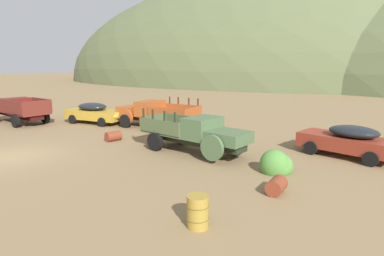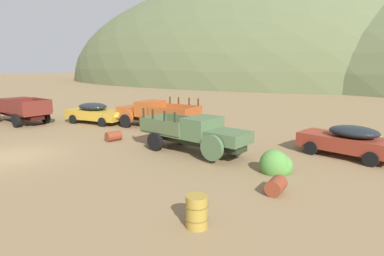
{
  "view_description": "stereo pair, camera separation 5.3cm",
  "coord_description": "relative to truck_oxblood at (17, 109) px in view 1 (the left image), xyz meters",
  "views": [
    {
      "loc": [
        15.44,
        -8.42,
        4.41
      ],
      "look_at": [
        6.73,
        5.87,
        1.13
      ],
      "focal_mm": 30.11,
      "sensor_mm": 36.0,
      "label": 1
    },
    {
      "loc": [
        15.49,
        -8.39,
        4.41
      ],
      "look_at": [
        6.73,
        5.87,
        1.13
      ],
      "focal_mm": 30.11,
      "sensor_mm": 36.0,
      "label": 2
    }
  ],
  "objects": [
    {
      "name": "oil_drum_spare",
      "position": [
        21.62,
        -3.58,
        -0.73
      ],
      "size": [
        0.58,
        0.84,
        0.58
      ],
      "color": "brown",
      "rests_on": "ground"
    },
    {
      "name": "ground_plane",
      "position": [
        9.18,
        -5.73,
        -1.02
      ],
      "size": [
        300.0,
        300.0,
        0.0
      ],
      "primitive_type": "plane",
      "color": "olive"
    },
    {
      "name": "truck_weathered_green",
      "position": [
        16.8,
        -0.51,
        -0.0
      ],
      "size": [
        6.21,
        2.93,
        2.16
      ],
      "rotation": [
        0.0,
        0.0,
        -0.16
      ],
      "color": "#232B1B",
      "rests_on": "ground"
    },
    {
      "name": "car_mustard",
      "position": [
        5.71,
        2.87,
        -0.2
      ],
      "size": [
        5.05,
        2.39,
        1.57
      ],
      "rotation": [
        0.0,
        0.0,
        0.09
      ],
      "color": "#B28928",
      "rests_on": "ground"
    },
    {
      "name": "truck_oxblood",
      "position": [
        0.0,
        0.0,
        0.0
      ],
      "size": [
        6.16,
        3.01,
        1.91
      ],
      "rotation": [
        0.0,
        0.0,
        3.02
      ],
      "color": "black",
      "rests_on": "ground"
    },
    {
      "name": "car_rust_red",
      "position": [
        23.01,
        2.84,
        -0.2
      ],
      "size": [
        4.96,
        2.85,
        1.57
      ],
      "rotation": [
        0.0,
        0.0,
        2.9
      ],
      "color": "maroon",
      "rests_on": "ground"
    },
    {
      "name": "hill_distant",
      "position": [
        -8.35,
        67.21,
        -1.02
      ],
      "size": [
        111.75,
        65.0,
        50.61
      ],
      "primitive_type": "ellipsoid",
      "color": "#56603D",
      "rests_on": "ground"
    },
    {
      "name": "truck_oxide_orange",
      "position": [
        10.24,
        3.85,
        -0.01
      ],
      "size": [
        6.19,
        2.58,
        2.16
      ],
      "rotation": [
        0.0,
        0.0,
        3.15
      ],
      "color": "#51220D",
      "rests_on": "ground"
    },
    {
      "name": "oil_drum_by_truck",
      "position": [
        20.47,
        -7.03,
        -0.56
      ],
      "size": [
        0.66,
        0.66,
        0.92
      ],
      "color": "olive",
      "rests_on": "ground"
    },
    {
      "name": "oil_drum_tipped",
      "position": [
        11.01,
        -0.73,
        -0.73
      ],
      "size": [
        0.78,
        1.0,
        0.57
      ],
      "color": "brown",
      "rests_on": "ground"
    },
    {
      "name": "bush_front_right",
      "position": [
        24.11,
        5.47,
        -0.73
      ],
      "size": [
        1.22,
        1.36,
        1.07
      ],
      "color": "olive",
      "rests_on": "ground"
    },
    {
      "name": "bush_lone_scrub",
      "position": [
        20.98,
        -1.4,
        -0.7
      ],
      "size": [
        1.34,
        1.19,
        1.29
      ],
      "color": "#4C8438",
      "rests_on": "ground"
    }
  ]
}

